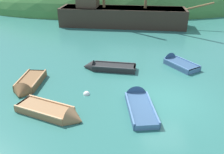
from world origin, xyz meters
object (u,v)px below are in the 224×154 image
(rowboat_near_dock, at_px, (27,85))
(buoy_white, at_px, (86,94))
(rowboat_portside, at_px, (106,68))
(buoy_red, at_px, (137,91))
(rowboat_outer_left, at_px, (138,103))
(rowboat_far, at_px, (54,114))
(sailing_ship, at_px, (120,19))
(rowboat_outer_right, at_px, (175,63))

(rowboat_near_dock, relative_size, buoy_white, 8.12)
(rowboat_near_dock, height_order, buoy_white, rowboat_near_dock)
(rowboat_portside, relative_size, buoy_white, 9.88)
(rowboat_near_dock, relative_size, rowboat_portside, 0.82)
(buoy_white, relative_size, buoy_red, 1.23)
(rowboat_outer_left, height_order, buoy_red, rowboat_outer_left)
(rowboat_far, xyz_separation_m, rowboat_near_dock, (-2.16, 2.77, 0.02))
(sailing_ship, xyz_separation_m, rowboat_outer_left, (0.35, -16.08, -0.70))
(rowboat_outer_right, height_order, rowboat_portside, rowboat_outer_right)
(rowboat_outer_right, distance_m, rowboat_portside, 4.99)
(rowboat_outer_right, xyz_separation_m, rowboat_outer_left, (-3.17, -5.13, -0.02))
(rowboat_far, distance_m, rowboat_outer_left, 4.20)
(sailing_ship, height_order, rowboat_near_dock, sailing_ship)
(rowboat_far, bearing_deg, rowboat_near_dock, 151.96)
(rowboat_outer_right, distance_m, buoy_white, 7.23)
(rowboat_portside, distance_m, rowboat_outer_left, 4.65)
(rowboat_outer_right, bearing_deg, rowboat_outer_left, 116.69)
(buoy_white, bearing_deg, rowboat_far, -123.80)
(rowboat_outer_left, distance_m, buoy_red, 1.39)
(rowboat_near_dock, height_order, rowboat_outer_left, rowboat_near_dock)
(sailing_ship, bearing_deg, buoy_red, -81.15)
(rowboat_far, relative_size, buoy_red, 12.04)
(buoy_red, bearing_deg, rowboat_far, -150.64)
(rowboat_outer_left, bearing_deg, rowboat_far, 98.54)
(rowboat_outer_left, bearing_deg, buoy_red, -8.55)
(rowboat_outer_right, relative_size, rowboat_portside, 0.84)
(rowboat_portside, relative_size, rowboat_outer_left, 1.03)
(rowboat_portside, bearing_deg, rowboat_outer_right, -161.25)
(rowboat_near_dock, bearing_deg, buoy_red, 90.79)
(sailing_ship, xyz_separation_m, buoy_white, (-2.42, -15.08, -0.79))
(rowboat_outer_right, xyz_separation_m, buoy_red, (-3.08, -3.75, -0.10))
(rowboat_far, height_order, rowboat_outer_right, rowboat_outer_right)
(rowboat_outer_right, bearing_deg, rowboat_far, 98.46)
(buoy_white, bearing_deg, sailing_ship, 80.89)
(rowboat_far, xyz_separation_m, rowboat_outer_right, (7.26, 6.10, -0.00))
(rowboat_far, xyz_separation_m, buoy_red, (4.18, 2.35, -0.11))
(sailing_ship, distance_m, rowboat_far, 17.47)
(rowboat_portside, xyz_separation_m, buoy_red, (1.84, -2.93, -0.11))
(sailing_ship, xyz_separation_m, rowboat_near_dock, (-5.90, -14.28, -0.66))
(rowboat_far, xyz_separation_m, rowboat_portside, (2.34, 5.28, 0.01))
(rowboat_outer_right, height_order, rowboat_outer_left, rowboat_outer_right)
(buoy_white, bearing_deg, rowboat_near_dock, 167.06)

